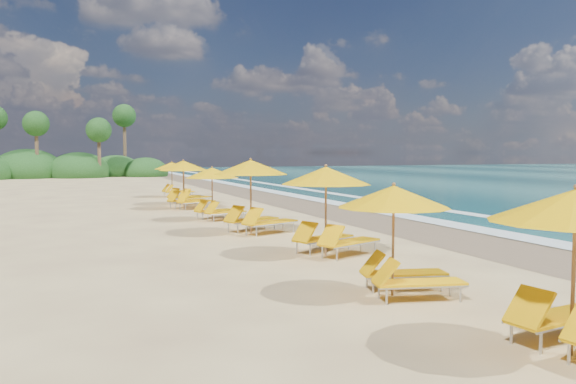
% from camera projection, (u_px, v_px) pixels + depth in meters
% --- Properties ---
extents(ground, '(160.00, 160.00, 0.00)m').
position_uv_depth(ground, '(288.00, 225.00, 20.56)').
color(ground, '#DBC281').
rests_on(ground, ground).
extents(wet_sand, '(4.00, 160.00, 0.01)m').
position_uv_depth(wet_sand, '(382.00, 220.00, 22.05)').
color(wet_sand, '#887051').
rests_on(wet_sand, ground).
extents(surf_foam, '(4.00, 160.00, 0.01)m').
position_uv_depth(surf_foam, '(439.00, 216.00, 23.06)').
color(surf_foam, white).
rests_on(surf_foam, ground).
extents(station_1, '(2.58, 2.49, 2.09)m').
position_uv_depth(station_1, '(402.00, 232.00, 10.29)').
color(station_1, olive).
rests_on(station_1, ground).
extents(station_2, '(3.03, 2.99, 2.34)m').
position_uv_depth(station_2, '(331.00, 204.00, 14.40)').
color(station_2, olive).
rests_on(station_2, ground).
extents(station_3, '(3.18, 3.13, 2.47)m').
position_uv_depth(station_3, '(255.00, 191.00, 18.33)').
color(station_3, olive).
rests_on(station_3, ground).
extents(station_4, '(2.66, 2.59, 2.11)m').
position_uv_depth(station_4, '(216.00, 190.00, 21.96)').
color(station_4, olive).
rests_on(station_4, ground).
extents(station_5, '(2.95, 2.89, 2.31)m').
position_uv_depth(station_5, '(187.00, 181.00, 26.33)').
color(station_5, olive).
rests_on(station_5, ground).
extents(station_6, '(3.04, 3.04, 2.30)m').
position_uv_depth(station_6, '(186.00, 179.00, 28.65)').
color(station_6, olive).
rests_on(station_6, ground).
extents(station_7, '(2.41, 2.26, 2.13)m').
position_uv_depth(station_7, '(175.00, 177.00, 33.29)').
color(station_7, olive).
rests_on(station_7, ground).
extents(treeline, '(25.80, 8.80, 9.74)m').
position_uv_depth(treeline, '(39.00, 168.00, 58.92)').
color(treeline, '#163D14').
rests_on(treeline, ground).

